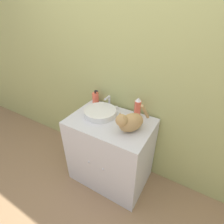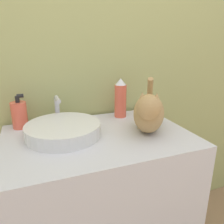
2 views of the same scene
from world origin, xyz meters
TOP-DOWN VIEW (x-y plane):
  - wall_back at (0.00, 0.60)m, footprint 6.00×0.05m
  - vanity_cabinet at (0.00, 0.28)m, footprint 0.83×0.57m
  - sink_basin at (-0.15, 0.32)m, footprint 0.33×0.33m
  - faucet at (-0.15, 0.49)m, footprint 0.21×0.11m
  - cat at (0.23, 0.23)m, footprint 0.25×0.33m
  - soap_bottle at (-0.33, 0.50)m, footprint 0.07×0.07m
  - spray_bottle at (0.19, 0.48)m, footprint 0.07×0.07m

SIDE VIEW (x-z plane):
  - vanity_cabinet at x=0.00m, z-range 0.00..0.81m
  - sink_basin at x=-0.15m, z-range 0.81..0.87m
  - faucet at x=-0.15m, z-range 0.80..0.95m
  - soap_bottle at x=-0.33m, z-range 0.79..0.96m
  - cat at x=0.23m, z-range 0.79..1.03m
  - spray_bottle at x=0.19m, z-range 0.81..1.02m
  - wall_back at x=0.00m, z-range 0.00..2.50m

